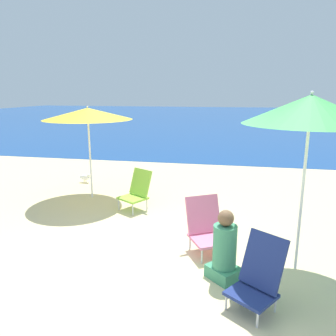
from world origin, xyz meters
TOP-DOWN VIEW (x-y plane):
  - ground_plane at (0.00, 0.00)m, footprint 60.00×60.00m
  - sea_water at (0.00, 26.45)m, footprint 60.00×40.00m
  - beach_umbrella_green at (2.08, 0.42)m, footprint 1.58×1.58m
  - beach_umbrella_yellow at (-1.77, 2.69)m, footprint 1.84×1.84m
  - beach_chair_pink at (0.89, 0.71)m, footprint 0.74×0.77m
  - beach_chair_navy at (1.53, -0.47)m, footprint 0.66×0.68m
  - beach_chair_lime at (-0.59, 2.18)m, footprint 0.68×0.70m
  - person_seated_near at (1.17, -0.00)m, footprint 0.49×0.48m
  - seagull at (-2.43, 3.75)m, footprint 0.27×0.11m

SIDE VIEW (x-z plane):
  - ground_plane at x=0.00m, z-range 0.00..0.00m
  - sea_water at x=0.00m, z-range 0.00..0.01m
  - seagull at x=-2.43m, z-range 0.03..0.25m
  - beach_chair_pink at x=0.89m, z-range -0.02..0.75m
  - beach_chair_navy at x=1.53m, z-range -0.02..0.76m
  - person_seated_near at x=1.17m, z-range -0.07..0.82m
  - beach_chair_lime at x=-0.59m, z-range 0.00..0.77m
  - beach_umbrella_yellow at x=-1.77m, z-range 0.82..2.79m
  - beach_umbrella_green at x=2.08m, z-range 0.92..3.18m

